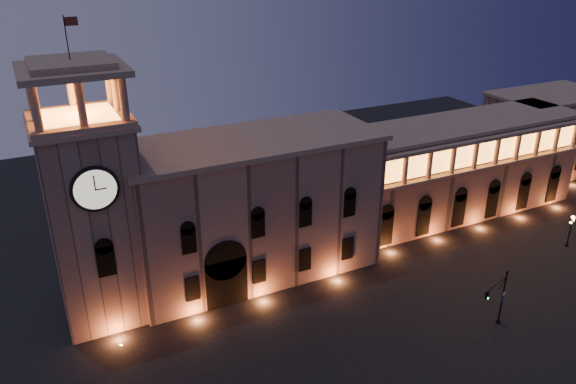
% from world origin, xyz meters
% --- Properties ---
extents(ground, '(160.00, 160.00, 0.00)m').
position_xyz_m(ground, '(0.00, 0.00, 0.00)').
color(ground, black).
rests_on(ground, ground).
extents(government_building, '(30.80, 12.80, 17.60)m').
position_xyz_m(government_building, '(-2.08, 21.93, 8.77)').
color(government_building, '#876658').
rests_on(government_building, ground).
extents(clock_tower, '(9.80, 9.80, 32.40)m').
position_xyz_m(clock_tower, '(-20.50, 20.98, 12.50)').
color(clock_tower, '#876658').
rests_on(clock_tower, ground).
extents(colonnade_wing, '(40.60, 11.50, 14.50)m').
position_xyz_m(colonnade_wing, '(32.00, 23.92, 7.33)').
color(colonnade_wing, '#826153').
rests_on(colonnade_wing, ground).
extents(secondary_building, '(20.00, 12.00, 14.00)m').
position_xyz_m(secondary_building, '(58.00, 30.00, 7.00)').
color(secondary_building, '#826153').
rests_on(secondary_building, ground).
extents(traffic_light, '(4.67, 1.72, 6.68)m').
position_xyz_m(traffic_light, '(16.80, -0.55, 3.51)').
color(traffic_light, black).
rests_on(traffic_light, ground).
extents(street_lamp_near, '(1.52, 0.75, 4.67)m').
position_xyz_m(street_lamp_near, '(38.94, 8.25, 2.78)').
color(street_lamp_near, black).
rests_on(street_lamp_near, ground).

